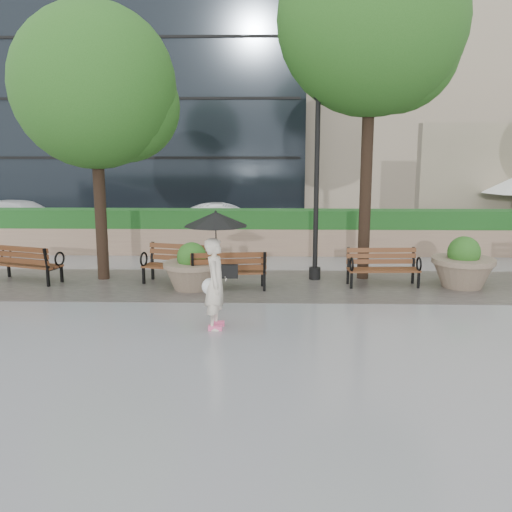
{
  "coord_description": "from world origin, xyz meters",
  "views": [
    {
      "loc": [
        -0.58,
        -10.03,
        3.2
      ],
      "look_at": [
        -0.87,
        0.9,
        1.1
      ],
      "focal_mm": 40.0,
      "sensor_mm": 36.0,
      "label": 1
    }
  ],
  "objects_px": {
    "bench_2": "(228,278)",
    "planter_left": "(192,271)",
    "planter_right": "(463,268)",
    "car_left": "(22,218)",
    "pedestrian": "(216,258)",
    "bench_0": "(27,271)",
    "lamppost": "(316,198)",
    "car_right": "(225,221)",
    "bench_3": "(383,275)",
    "bench_1": "(180,273)"
  },
  "relations": [
    {
      "from": "bench_2",
      "to": "planter_left",
      "type": "distance_m",
      "value": 0.84
    },
    {
      "from": "bench_2",
      "to": "planter_left",
      "type": "height_order",
      "value": "planter_left"
    },
    {
      "from": "planter_right",
      "to": "car_left",
      "type": "distance_m",
      "value": 15.49
    },
    {
      "from": "planter_right",
      "to": "pedestrian",
      "type": "xyz_separation_m",
      "value": [
        -5.39,
        -3.14,
        0.8
      ]
    },
    {
      "from": "bench_0",
      "to": "lamppost",
      "type": "distance_m",
      "value": 7.15
    },
    {
      "from": "bench_2",
      "to": "car_right",
      "type": "relative_size",
      "value": 0.47
    },
    {
      "from": "planter_right",
      "to": "lamppost",
      "type": "xyz_separation_m",
      "value": [
        -3.35,
        0.71,
        1.52
      ]
    },
    {
      "from": "bench_0",
      "to": "pedestrian",
      "type": "xyz_separation_m",
      "value": [
        4.88,
        -3.39,
        1.0
      ]
    },
    {
      "from": "bench_2",
      "to": "planter_right",
      "type": "relative_size",
      "value": 1.23
    },
    {
      "from": "bench_2",
      "to": "planter_right",
      "type": "distance_m",
      "value": 5.4
    },
    {
      "from": "bench_3",
      "to": "bench_2",
      "type": "bearing_deg",
      "value": -176.03
    },
    {
      "from": "bench_3",
      "to": "pedestrian",
      "type": "height_order",
      "value": "pedestrian"
    },
    {
      "from": "bench_2",
      "to": "pedestrian",
      "type": "relative_size",
      "value": 0.84
    },
    {
      "from": "car_right",
      "to": "planter_right",
      "type": "bearing_deg",
      "value": -142.72
    },
    {
      "from": "bench_1",
      "to": "bench_3",
      "type": "bearing_deg",
      "value": 13.37
    },
    {
      "from": "lamppost",
      "to": "planter_right",
      "type": "bearing_deg",
      "value": -11.95
    },
    {
      "from": "bench_2",
      "to": "pedestrian",
      "type": "height_order",
      "value": "pedestrian"
    },
    {
      "from": "car_left",
      "to": "pedestrian",
      "type": "relative_size",
      "value": 2.11
    },
    {
      "from": "bench_2",
      "to": "car_left",
      "type": "distance_m",
      "value": 11.36
    },
    {
      "from": "planter_right",
      "to": "pedestrian",
      "type": "height_order",
      "value": "pedestrian"
    },
    {
      "from": "planter_right",
      "to": "bench_2",
      "type": "bearing_deg",
      "value": -175.93
    },
    {
      "from": "bench_2",
      "to": "pedestrian",
      "type": "xyz_separation_m",
      "value": [
        -0.01,
        -2.76,
        1.0
      ]
    },
    {
      "from": "bench_0",
      "to": "lamppost",
      "type": "bearing_deg",
      "value": -157.23
    },
    {
      "from": "planter_left",
      "to": "car_left",
      "type": "distance_m",
      "value": 10.75
    },
    {
      "from": "bench_1",
      "to": "planter_right",
      "type": "xyz_separation_m",
      "value": [
        6.58,
        -0.14,
        0.19
      ]
    },
    {
      "from": "bench_1",
      "to": "pedestrian",
      "type": "relative_size",
      "value": 0.88
    },
    {
      "from": "bench_3",
      "to": "planter_right",
      "type": "relative_size",
      "value": 1.17
    },
    {
      "from": "planter_left",
      "to": "car_left",
      "type": "xyz_separation_m",
      "value": [
        -7.32,
        7.88,
        0.21
      ]
    },
    {
      "from": "bench_1",
      "to": "car_right",
      "type": "relative_size",
      "value": 0.5
    },
    {
      "from": "bench_1",
      "to": "pedestrian",
      "type": "xyz_separation_m",
      "value": [
        1.19,
        -3.28,
        0.99
      ]
    },
    {
      "from": "bench_1",
      "to": "car_left",
      "type": "distance_m",
      "value": 10.15
    },
    {
      "from": "bench_0",
      "to": "car_right",
      "type": "relative_size",
      "value": 0.49
    },
    {
      "from": "bench_1",
      "to": "pedestrian",
      "type": "height_order",
      "value": "pedestrian"
    },
    {
      "from": "car_left",
      "to": "lamppost",
      "type": "bearing_deg",
      "value": -115.41
    },
    {
      "from": "bench_1",
      "to": "planter_right",
      "type": "bearing_deg",
      "value": 13.26
    },
    {
      "from": "bench_1",
      "to": "planter_left",
      "type": "distance_m",
      "value": 0.63
    },
    {
      "from": "bench_3",
      "to": "planter_left",
      "type": "bearing_deg",
      "value": -177.77
    },
    {
      "from": "car_right",
      "to": "lamppost",
      "type": "bearing_deg",
      "value": -160.16
    },
    {
      "from": "bench_0",
      "to": "bench_2",
      "type": "xyz_separation_m",
      "value": [
        4.88,
        -0.63,
        -0.0
      ]
    },
    {
      "from": "bench_3",
      "to": "lamppost",
      "type": "distance_m",
      "value": 2.4
    },
    {
      "from": "bench_1",
      "to": "planter_right",
      "type": "distance_m",
      "value": 6.59
    },
    {
      "from": "car_left",
      "to": "planter_left",
      "type": "bearing_deg",
      "value": -128.72
    },
    {
      "from": "planter_left",
      "to": "planter_right",
      "type": "distance_m",
      "value": 6.23
    },
    {
      "from": "pedestrian",
      "to": "car_left",
      "type": "bearing_deg",
      "value": 42.19
    },
    {
      "from": "car_left",
      "to": "bench_2",
      "type": "bearing_deg",
      "value": -125.77
    },
    {
      "from": "car_left",
      "to": "car_right",
      "type": "xyz_separation_m",
      "value": [
        7.47,
        -0.36,
        -0.03
      ]
    },
    {
      "from": "bench_0",
      "to": "pedestrian",
      "type": "bearing_deg",
      "value": 164.19
    },
    {
      "from": "bench_0",
      "to": "planter_right",
      "type": "bearing_deg",
      "value": -162.42
    },
    {
      "from": "bench_2",
      "to": "car_right",
      "type": "height_order",
      "value": "car_right"
    },
    {
      "from": "bench_0",
      "to": "bench_2",
      "type": "height_order",
      "value": "bench_0"
    }
  ]
}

